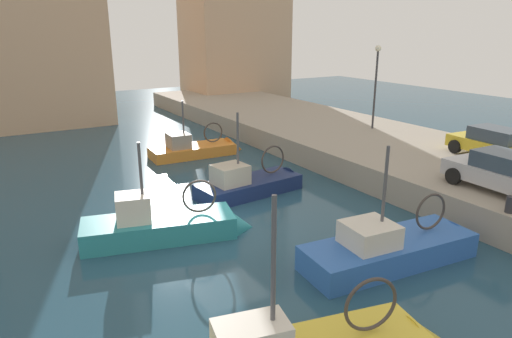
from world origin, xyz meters
The scene contains 10 objects.
water_surface centered at (0.00, 0.00, 0.00)m, with size 80.00×80.00×0.00m, color navy.
quay_wall centered at (11.50, 0.00, 0.60)m, with size 9.00×56.00×1.20m, color #9E9384.
fishing_boat_teal centered at (-2.02, 0.40, 0.12)m, with size 6.13×3.05×4.23m.
fishing_boat_navy centered at (2.90, 2.78, 0.13)m, with size 5.63×2.18×4.45m.
fishing_boat_orange centered at (3.35, 9.77, 0.11)m, with size 5.55×2.25×4.00m.
fishing_boat_blue centered at (3.48, -4.88, 0.11)m, with size 6.56×2.49×4.62m.
parked_car_silver centered at (9.03, -4.68, 1.94)m, with size 2.02×4.16×1.47m.
parked_car_yellow centered at (13.01, -1.69, 1.92)m, with size 2.08×3.97×1.42m.
mooring_bollard_mid centered at (7.35, -6.00, 1.48)m, with size 0.28×0.28×0.55m, color #2D2D33.
quay_streetlamp centered at (13.00, 5.93, 4.45)m, with size 0.36×0.36×4.83m.
Camera 1 is at (-6.98, -13.73, 7.01)m, focal length 32.39 mm.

